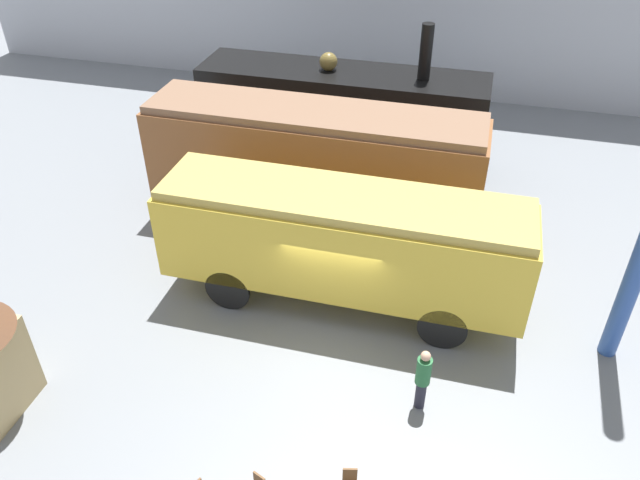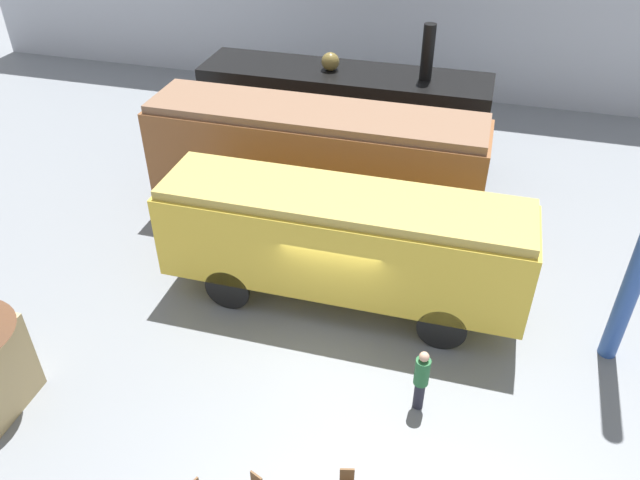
# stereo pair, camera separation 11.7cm
# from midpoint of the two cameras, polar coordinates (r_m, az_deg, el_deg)

# --- Properties ---
(ground_plane) EXTENTS (80.00, 80.00, 0.00)m
(ground_plane) POSITION_cam_midpoint_polar(r_m,az_deg,el_deg) (17.03, 1.23, -6.64)
(ground_plane) COLOR gray
(steam_locomotive) EXTENTS (10.34, 2.51, 5.34)m
(steam_locomotive) POSITION_cam_midpoint_polar(r_m,az_deg,el_deg) (23.28, 1.89, 12.20)
(steam_locomotive) COLOR black
(steam_locomotive) RESTS_ON ground_plane
(passenger_coach_wooden) EXTENTS (10.37, 2.48, 3.85)m
(passenger_coach_wooden) POSITION_cam_midpoint_polar(r_m,az_deg,el_deg) (19.51, -0.73, 7.50)
(passenger_coach_wooden) COLOR brown
(passenger_coach_wooden) RESTS_ON ground_plane
(passenger_coach_vintage) EXTENTS (9.53, 2.40, 3.39)m
(passenger_coach_vintage) POSITION_cam_midpoint_polar(r_m,az_deg,el_deg) (16.16, 1.84, 0.15)
(passenger_coach_vintage) COLOR gold
(passenger_coach_vintage) RESTS_ON ground_plane
(visitor_person) EXTENTS (0.34, 0.34, 1.72)m
(visitor_person) POSITION_cam_midpoint_polar(r_m,az_deg,el_deg) (14.32, 9.14, -12.30)
(visitor_person) COLOR #262633
(visitor_person) RESTS_ON ground_plane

